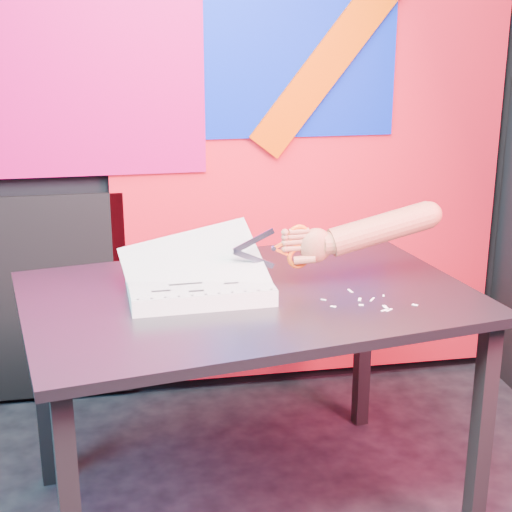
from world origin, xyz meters
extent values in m
cube|color=black|center=(0.00, 1.50, 1.35)|extent=(3.00, 0.01, 2.70)
cube|color=red|center=(0.65, 1.47, 0.85)|extent=(1.60, 0.02, 1.60)
cube|color=#0721C0|center=(0.55, 1.46, 1.45)|extent=(0.85, 0.02, 0.75)
cube|color=#BD0754|center=(-0.25, 1.45, 1.35)|extent=(0.95, 0.02, 0.80)
cube|color=#E34200|center=(0.85, 1.44, 1.55)|extent=(0.91, 0.02, 1.11)
cube|color=black|center=(-0.40, 0.88, 0.36)|extent=(0.06, 0.06, 0.72)
cube|color=black|center=(0.90, 0.34, 0.36)|extent=(0.06, 0.06, 0.72)
cube|color=black|center=(0.77, 1.08, 0.36)|extent=(0.06, 0.06, 0.72)
cube|color=#373737|center=(0.25, 0.61, 0.73)|extent=(1.44, 1.08, 0.03)
cube|color=silver|center=(0.10, 0.62, 0.77)|extent=(0.42, 0.32, 0.05)
cube|color=white|center=(0.10, 0.62, 0.80)|extent=(0.42, 0.32, 0.00)
cube|color=white|center=(0.10, 0.62, 0.80)|extent=(0.42, 0.30, 0.12)
cube|color=white|center=(0.09, 0.64, 0.83)|extent=(0.44, 0.29, 0.22)
cylinder|color=black|center=(-0.08, 0.47, 0.80)|extent=(0.01, 0.01, 0.00)
cylinder|color=black|center=(-0.04, 0.48, 0.80)|extent=(0.01, 0.01, 0.00)
cylinder|color=black|center=(0.00, 0.48, 0.80)|extent=(0.01, 0.01, 0.00)
cylinder|color=black|center=(0.03, 0.48, 0.80)|extent=(0.01, 0.01, 0.00)
cylinder|color=black|center=(0.07, 0.48, 0.80)|extent=(0.01, 0.01, 0.00)
cylinder|color=black|center=(0.11, 0.48, 0.80)|extent=(0.01, 0.01, 0.00)
cylinder|color=black|center=(0.15, 0.48, 0.80)|extent=(0.01, 0.01, 0.00)
cylinder|color=black|center=(0.18, 0.49, 0.80)|extent=(0.01, 0.01, 0.00)
cylinder|color=black|center=(0.22, 0.49, 0.80)|extent=(0.01, 0.01, 0.00)
cylinder|color=black|center=(0.26, 0.49, 0.80)|extent=(0.01, 0.01, 0.00)
cylinder|color=black|center=(0.30, 0.49, 0.80)|extent=(0.01, 0.01, 0.00)
cylinder|color=black|center=(-0.09, 0.75, 0.80)|extent=(0.01, 0.01, 0.00)
cylinder|color=black|center=(-0.05, 0.75, 0.80)|extent=(0.01, 0.01, 0.00)
cylinder|color=black|center=(-0.02, 0.76, 0.80)|extent=(0.01, 0.01, 0.00)
cylinder|color=black|center=(0.02, 0.76, 0.80)|extent=(0.01, 0.01, 0.00)
cylinder|color=black|center=(0.06, 0.76, 0.80)|extent=(0.01, 0.01, 0.00)
cylinder|color=black|center=(0.10, 0.76, 0.80)|extent=(0.01, 0.01, 0.00)
cylinder|color=black|center=(0.13, 0.76, 0.80)|extent=(0.01, 0.01, 0.00)
cylinder|color=black|center=(0.17, 0.76, 0.80)|extent=(0.01, 0.01, 0.00)
cylinder|color=black|center=(0.21, 0.77, 0.80)|extent=(0.01, 0.01, 0.00)
cylinder|color=black|center=(0.25, 0.77, 0.80)|extent=(0.01, 0.01, 0.00)
cylinder|color=black|center=(0.28, 0.77, 0.80)|extent=(0.01, 0.01, 0.00)
cube|color=black|center=(0.00, 0.67, 0.80)|extent=(0.08, 0.01, 0.00)
cube|color=black|center=(0.12, 0.65, 0.80)|extent=(0.05, 0.01, 0.00)
cube|color=black|center=(0.06, 0.58, 0.80)|extent=(0.10, 0.02, 0.00)
cube|color=black|center=(0.19, 0.56, 0.80)|extent=(0.04, 0.01, 0.00)
cube|color=black|center=(-0.01, 0.53, 0.80)|extent=(0.05, 0.01, 0.00)
cube|color=black|center=(0.15, 0.71, 0.80)|extent=(0.07, 0.01, 0.00)
cube|color=black|center=(0.09, 0.51, 0.80)|extent=(0.04, 0.01, 0.00)
cube|color=#A2ABCA|center=(0.27, 0.62, 0.91)|extent=(0.13, 0.01, 0.07)
cube|color=#A2ABCA|center=(0.27, 0.62, 0.85)|extent=(0.13, 0.01, 0.07)
cylinder|color=#A2ABCA|center=(0.33, 0.62, 0.88)|extent=(0.01, 0.01, 0.01)
cube|color=#CD4811|center=(0.35, 0.62, 0.87)|extent=(0.05, 0.01, 0.03)
cube|color=#CD4811|center=(0.35, 0.62, 0.89)|extent=(0.05, 0.01, 0.03)
torus|color=#CD4811|center=(0.41, 0.63, 0.91)|extent=(0.07, 0.02, 0.07)
torus|color=#CD4811|center=(0.41, 0.63, 0.85)|extent=(0.07, 0.02, 0.07)
ellipsoid|color=brown|center=(0.46, 0.63, 0.88)|extent=(0.10, 0.06, 0.11)
cylinder|color=brown|center=(0.41, 0.63, 0.88)|extent=(0.08, 0.03, 0.02)
cylinder|color=brown|center=(0.41, 0.63, 0.89)|extent=(0.07, 0.02, 0.02)
cylinder|color=brown|center=(0.41, 0.63, 0.91)|extent=(0.07, 0.02, 0.02)
cylinder|color=brown|center=(0.41, 0.63, 0.93)|extent=(0.06, 0.02, 0.02)
cylinder|color=brown|center=(0.42, 0.61, 0.84)|extent=(0.07, 0.04, 0.03)
cylinder|color=brown|center=(0.51, 0.63, 0.88)|extent=(0.07, 0.07, 0.07)
cylinder|color=brown|center=(0.67, 0.64, 0.92)|extent=(0.34, 0.11, 0.15)
sphere|color=brown|center=(0.82, 0.65, 0.95)|extent=(0.08, 0.08, 0.08)
cube|color=white|center=(0.62, 0.40, 0.75)|extent=(0.03, 0.02, 0.00)
cube|color=white|center=(0.61, 0.40, 0.75)|extent=(0.03, 0.02, 0.00)
cube|color=white|center=(0.56, 0.49, 0.75)|extent=(0.02, 0.03, 0.00)
cube|color=white|center=(0.55, 0.57, 0.75)|extent=(0.01, 0.03, 0.00)
cube|color=white|center=(0.60, 0.49, 0.75)|extent=(0.02, 0.03, 0.00)
cube|color=white|center=(0.47, 0.45, 0.75)|extent=(0.02, 0.01, 0.00)
cube|color=white|center=(0.61, 0.42, 0.75)|extent=(0.01, 0.02, 0.00)
cube|color=white|center=(0.70, 0.42, 0.75)|extent=(0.02, 0.02, 0.00)
cube|color=white|center=(0.64, 0.51, 0.75)|extent=(0.01, 0.01, 0.00)
cube|color=white|center=(0.55, 0.45, 0.75)|extent=(0.02, 0.01, 0.00)
cube|color=white|center=(0.46, 0.51, 0.75)|extent=(0.02, 0.01, 0.00)
camera|label=1|loc=(-0.11, -1.55, 1.56)|focal=55.00mm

